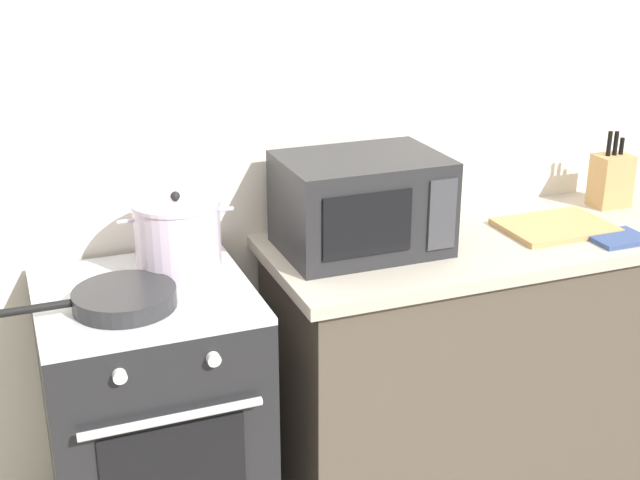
{
  "coord_description": "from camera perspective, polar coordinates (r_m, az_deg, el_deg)",
  "views": [
    {
      "loc": [
        -0.67,
        -1.62,
        1.92
      ],
      "look_at": [
        0.19,
        0.6,
        1.0
      ],
      "focal_mm": 47.84,
      "sensor_mm": 36.0,
      "label": 1
    }
  ],
  "objects": [
    {
      "name": "knife_block",
      "position": [
        3.24,
        18.89,
        3.84
      ],
      "size": [
        0.13,
        0.1,
        0.28
      ],
      "color": "tan",
      "rests_on": "countertop_right"
    },
    {
      "name": "cutting_board",
      "position": [
        2.97,
        15.46,
        0.87
      ],
      "size": [
        0.36,
        0.26,
        0.02
      ],
      "primitive_type": "cube",
      "color": "tan",
      "rests_on": "countertop_right"
    },
    {
      "name": "stove",
      "position": [
        2.67,
        -11.0,
        -12.38
      ],
      "size": [
        0.6,
        0.64,
        0.92
      ],
      "color": "black",
      "rests_on": "ground_plane"
    },
    {
      "name": "oven_mitt",
      "position": [
        2.93,
        19.29,
        0.12
      ],
      "size": [
        0.18,
        0.14,
        0.02
      ],
      "primitive_type": "cube",
      "color": "#33477A",
      "rests_on": "countertop_right"
    },
    {
      "name": "microwave",
      "position": [
        2.66,
        2.78,
        2.45
      ],
      "size": [
        0.5,
        0.37,
        0.3
      ],
      "color": "#232326",
      "rests_on": "countertop_right"
    },
    {
      "name": "countertop_right",
      "position": [
        2.92,
        13.05,
        0.13
      ],
      "size": [
        1.7,
        0.6,
        0.04
      ],
      "primitive_type": "cube",
      "color": "#ADA393",
      "rests_on": "lower_cabinet_right"
    },
    {
      "name": "back_wall",
      "position": [
        2.85,
        -0.53,
        7.52
      ],
      "size": [
        4.4,
        0.1,
        2.5
      ],
      "primitive_type": "cube",
      "color": "silver",
      "rests_on": "ground_plane"
    },
    {
      "name": "lower_cabinet_right",
      "position": [
        3.11,
        12.36,
        -7.81
      ],
      "size": [
        1.64,
        0.56,
        0.88
      ],
      "primitive_type": "cube",
      "color": "#4C4238",
      "rests_on": "ground_plane"
    },
    {
      "name": "frying_pan",
      "position": [
        2.36,
        -13.08,
        -3.84
      ],
      "size": [
        0.48,
        0.28,
        0.05
      ],
      "color": "#28282B",
      "rests_on": "stove"
    },
    {
      "name": "stock_pot",
      "position": [
        2.51,
        -9.49,
        0.17
      ],
      "size": [
        0.34,
        0.26,
        0.25
      ],
      "color": "silver",
      "rests_on": "stove"
    }
  ]
}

